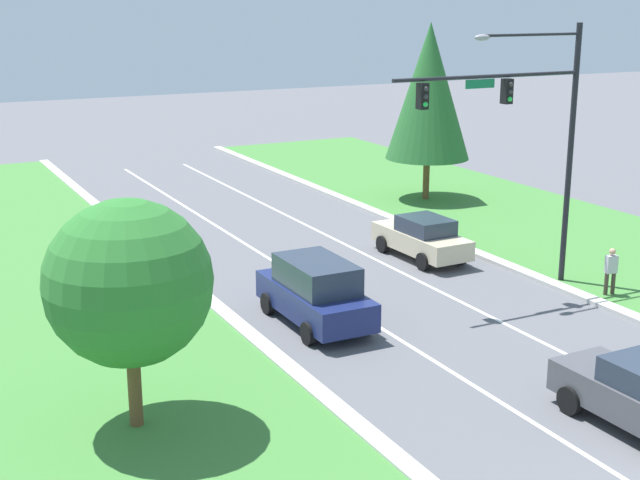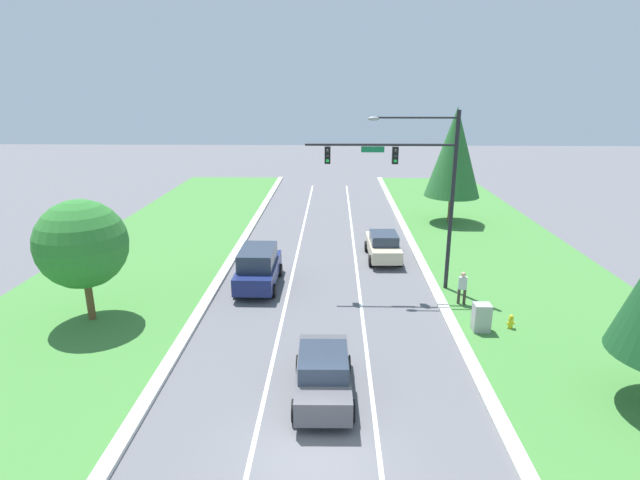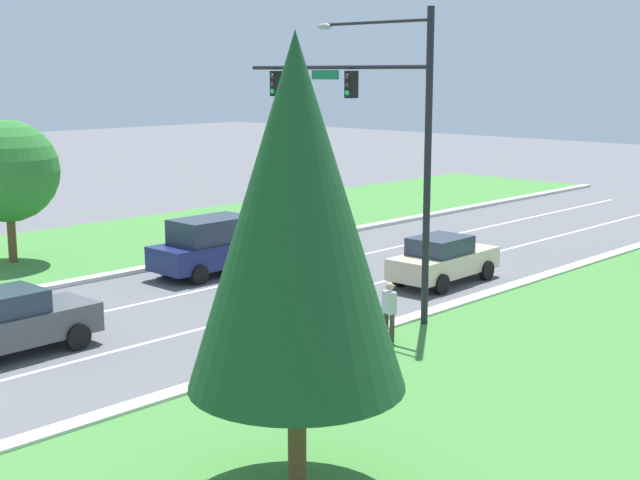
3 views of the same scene
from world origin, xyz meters
The scene contains 10 objects.
curb_strip_right centered at (5.65, 0.00, 0.07)m, with size 0.50×90.00×0.15m.
traffic_signal_mast centered at (4.30, 12.21, 5.86)m, with size 7.25×0.41×8.94m.
navy_suv centered at (-3.42, 12.41, 1.05)m, with size 2.12×4.75×2.06m.
champagne_sedan centered at (3.45, 16.93, 0.84)m, with size 2.02×4.52×1.66m.
graphite_sedan centered at (0.16, 2.74, 0.87)m, with size 2.02×4.36×1.72m.
utility_cabinet centered at (6.70, 7.52, 0.64)m, with size 0.70×0.60×1.28m.
pedestrian centered at (6.55, 10.24, 0.94)m, with size 0.42×0.30×1.69m.
fire_hydrant centered at (8.04, 7.77, 0.34)m, with size 0.34×0.20×0.70m.
oak_near_left_tree centered at (-10.23, 8.18, 3.54)m, with size 3.83×3.83×5.47m.
conifer_far_right_tree centered at (10.94, 2.41, 4.89)m, with size 3.68×3.68×7.85m.
Camera 3 is at (21.15, -7.67, 7.17)m, focal length 50.00 mm.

